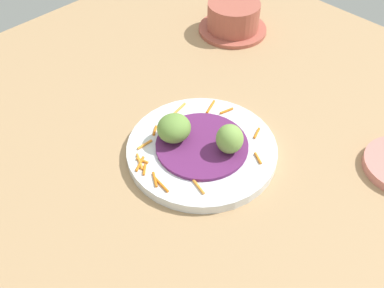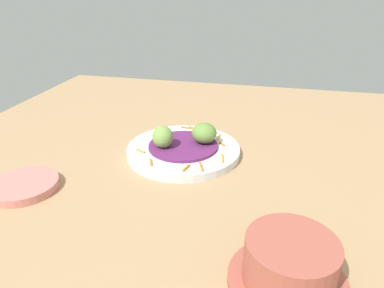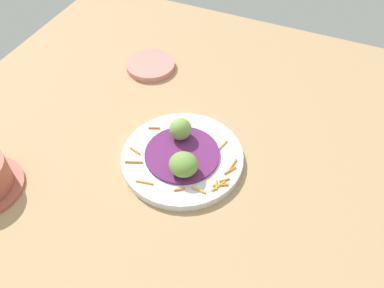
% 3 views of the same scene
% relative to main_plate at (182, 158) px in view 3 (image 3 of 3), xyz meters
% --- Properties ---
extents(table_surface, '(1.10, 1.10, 0.02)m').
position_rel_main_plate_xyz_m(table_surface, '(-0.00, 0.00, -0.02)').
color(table_surface, tan).
rests_on(table_surface, ground).
extents(main_plate, '(0.24, 0.24, 0.02)m').
position_rel_main_plate_xyz_m(main_plate, '(0.00, 0.00, 0.00)').
color(main_plate, silver).
rests_on(main_plate, table_surface).
extents(cabbage_bed, '(0.14, 0.14, 0.01)m').
position_rel_main_plate_xyz_m(cabbage_bed, '(0.00, 0.00, 0.01)').
color(cabbage_bed, '#60235B').
rests_on(cabbage_bed, main_plate).
extents(carrot_garnish, '(0.21, 0.18, 0.00)m').
position_rel_main_plate_xyz_m(carrot_garnish, '(0.03, -0.02, 0.01)').
color(carrot_garnish, orange).
rests_on(carrot_garnish, main_plate).
extents(guac_scoop_left, '(0.06, 0.06, 0.04)m').
position_rel_main_plate_xyz_m(guac_scoop_left, '(0.02, -0.04, 0.03)').
color(guac_scoop_left, olive).
rests_on(guac_scoop_left, cabbage_bed).
extents(guac_scoop_center, '(0.06, 0.06, 0.05)m').
position_rel_main_plate_xyz_m(guac_scoop_center, '(-0.02, 0.04, 0.04)').
color(guac_scoop_center, '#759E47').
rests_on(guac_scoop_center, cabbage_bed).
extents(side_plate_small, '(0.12, 0.12, 0.01)m').
position_rel_main_plate_xyz_m(side_plate_small, '(-0.19, 0.24, -0.00)').
color(side_plate_small, tan).
rests_on(side_plate_small, table_surface).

